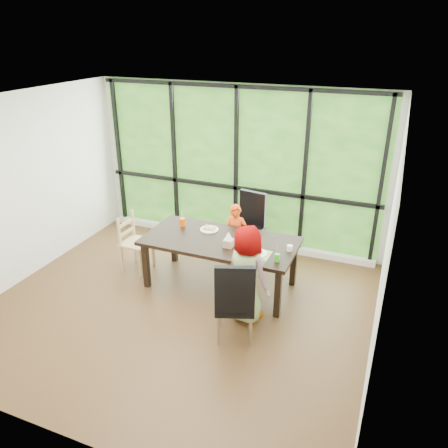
# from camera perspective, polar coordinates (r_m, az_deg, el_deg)

# --- Properties ---
(ground) EXTENTS (5.00, 5.00, 0.00)m
(ground) POSITION_cam_1_polar(r_m,az_deg,el_deg) (6.13, -5.93, -10.61)
(ground) COLOR black
(ground) RESTS_ON ground
(back_wall) EXTENTS (5.00, 0.00, 5.00)m
(back_wall) POSITION_cam_1_polar(r_m,az_deg,el_deg) (7.41, 1.73, 7.43)
(back_wall) COLOR silver
(back_wall) RESTS_ON ground
(foliage_backdrop) EXTENTS (4.80, 0.02, 2.65)m
(foliage_backdrop) POSITION_cam_1_polar(r_m,az_deg,el_deg) (7.39, 1.67, 7.39)
(foliage_backdrop) COLOR #204D17
(foliage_backdrop) RESTS_ON back_wall
(window_mullions) EXTENTS (4.80, 0.06, 2.65)m
(window_mullions) POSITION_cam_1_polar(r_m,az_deg,el_deg) (7.35, 1.56, 7.31)
(window_mullions) COLOR black
(window_mullions) RESTS_ON back_wall
(window_sill) EXTENTS (4.80, 0.12, 0.10)m
(window_sill) POSITION_cam_1_polar(r_m,az_deg,el_deg) (7.80, 1.35, -1.95)
(window_sill) COLOR silver
(window_sill) RESTS_ON ground
(dining_table) EXTENTS (2.19, 1.12, 0.75)m
(dining_table) POSITION_cam_1_polar(r_m,az_deg,el_deg) (6.36, -0.50, -5.07)
(dining_table) COLOR black
(dining_table) RESTS_ON ground
(chair_window_leather) EXTENTS (0.53, 0.53, 1.08)m
(chair_window_leather) POSITION_cam_1_polar(r_m,az_deg,el_deg) (7.10, 2.97, -0.34)
(chair_window_leather) COLOR black
(chair_window_leather) RESTS_ON ground
(chair_interior_leather) EXTENTS (0.59, 0.59, 1.08)m
(chair_interior_leather) POSITION_cam_1_polar(r_m,az_deg,el_deg) (5.30, 1.41, -9.62)
(chair_interior_leather) COLOR black
(chair_interior_leather) RESTS_ON ground
(chair_end_beech) EXTENTS (0.42, 0.44, 0.90)m
(chair_end_beech) POSITION_cam_1_polar(r_m,az_deg,el_deg) (6.90, -11.26, -2.43)
(chair_end_beech) COLOR tan
(chair_end_beech) RESTS_ON ground
(child_toddler) EXTENTS (0.41, 0.31, 1.04)m
(child_toddler) POSITION_cam_1_polar(r_m,az_deg,el_deg) (6.82, 1.52, -1.62)
(child_toddler) COLOR red
(child_toddler) RESTS_ON ground
(child_older) EXTENTS (0.75, 0.62, 1.30)m
(child_older) POSITION_cam_1_polar(r_m,az_deg,el_deg) (5.56, 3.28, -6.53)
(child_older) COLOR slate
(child_older) RESTS_ON ground
(placemat) EXTENTS (0.41, 0.30, 0.01)m
(placemat) POSITION_cam_1_polar(r_m,az_deg,el_deg) (5.82, 3.99, -3.87)
(placemat) COLOR tan
(placemat) RESTS_ON dining_table
(plate_far) EXTENTS (0.27, 0.27, 0.02)m
(plate_far) POSITION_cam_1_polar(r_m,az_deg,el_deg) (6.48, -1.92, -0.72)
(plate_far) COLOR white
(plate_far) RESTS_ON dining_table
(plate_near) EXTENTS (0.27, 0.27, 0.02)m
(plate_near) POSITION_cam_1_polar(r_m,az_deg,el_deg) (5.82, 4.31, -3.80)
(plate_near) COLOR white
(plate_near) RESTS_ON dining_table
(orange_cup) EXTENTS (0.08, 0.08, 0.13)m
(orange_cup) POSITION_cam_1_polar(r_m,az_deg,el_deg) (6.61, -5.40, 0.24)
(orange_cup) COLOR #F45703
(orange_cup) RESTS_ON dining_table
(green_cup) EXTENTS (0.07, 0.07, 0.11)m
(green_cup) POSITION_cam_1_polar(r_m,az_deg,el_deg) (5.65, 6.92, -4.36)
(green_cup) COLOR green
(green_cup) RESTS_ON dining_table
(white_mug) EXTENTS (0.08, 0.08, 0.08)m
(white_mug) POSITION_cam_1_polar(r_m,az_deg,el_deg) (5.94, 8.52, -3.10)
(white_mug) COLOR white
(white_mug) RESTS_ON dining_table
(tissue_box) EXTENTS (0.13, 0.13, 0.11)m
(tissue_box) POSITION_cam_1_polar(r_m,az_deg,el_deg) (5.97, 0.59, -2.50)
(tissue_box) COLOR tan
(tissue_box) RESTS_ON dining_table
(crepe_rolls_far) EXTENTS (0.20, 0.12, 0.04)m
(crepe_rolls_far) POSITION_cam_1_polar(r_m,az_deg,el_deg) (6.47, -1.92, -0.50)
(crepe_rolls_far) COLOR tan
(crepe_rolls_far) RESTS_ON plate_far
(crepe_rolls_near) EXTENTS (0.15, 0.12, 0.04)m
(crepe_rolls_near) POSITION_cam_1_polar(r_m,az_deg,el_deg) (5.81, 4.31, -3.57)
(crepe_rolls_near) COLOR tan
(crepe_rolls_near) RESTS_ON plate_near
(straw_white) EXTENTS (0.01, 0.04, 0.20)m
(straw_white) POSITION_cam_1_polar(r_m,az_deg,el_deg) (6.57, -5.43, 1.06)
(straw_white) COLOR white
(straw_white) RESTS_ON orange_cup
(straw_pink) EXTENTS (0.01, 0.04, 0.20)m
(straw_pink) POSITION_cam_1_polar(r_m,az_deg,el_deg) (5.60, 6.96, -3.53)
(straw_pink) COLOR pink
(straw_pink) RESTS_ON green_cup
(tissue) EXTENTS (0.12, 0.12, 0.11)m
(tissue) POSITION_cam_1_polar(r_m,az_deg,el_deg) (5.92, 0.59, -1.55)
(tissue) COLOR white
(tissue) RESTS_ON tissue_box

